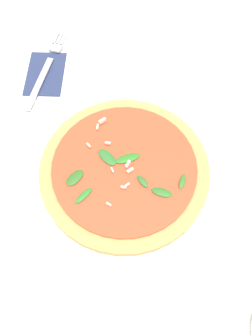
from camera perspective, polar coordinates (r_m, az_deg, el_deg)
ground_plane at (r=0.59m, az=1.98°, el=0.53°), size 6.00×6.00×0.00m
pizza_arugula_main at (r=0.57m, az=-0.01°, el=-0.60°), size 0.31×0.31×0.05m
napkin at (r=0.73m, az=-13.66°, el=15.75°), size 0.12×0.08×0.01m
fork at (r=0.73m, az=-13.53°, el=16.48°), size 0.22×0.05×0.00m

